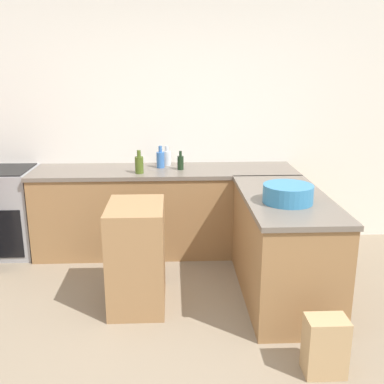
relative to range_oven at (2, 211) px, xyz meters
The scene contains 12 objects.
ground_plane 2.70m from the range_oven, 49.85° to the right, with size 14.00×14.00×0.00m, color gray.
wall_back 1.97m from the range_oven, 11.31° to the left, with size 8.00×0.06×2.70m.
counter_back 1.72m from the range_oven, ahead, with size 2.71×0.69×0.89m.
counter_peninsula 2.93m from the range_oven, 21.30° to the right, with size 0.69×1.47×0.89m.
range_oven is the anchor object (origin of this frame).
island_table 1.90m from the range_oven, 37.86° to the right, with size 0.45×0.62×0.86m.
mixing_bowl 3.01m from the range_oven, 24.74° to the right, with size 0.39×0.39×0.14m.
olive_oil_bottle 1.57m from the range_oven, ahead, with size 0.08×0.08×0.23m.
wine_bottle_dark 1.95m from the range_oven, ahead, with size 0.06×0.06×0.19m.
water_bottle_blue 1.76m from the range_oven, ahead, with size 0.08×0.08×0.23m.
vinegar_bottle_clear 1.83m from the range_oven, ahead, with size 0.09×0.09×0.21m.
paper_bag 3.48m from the range_oven, 37.37° to the right, with size 0.26×0.18×0.40m.
Camera 1 is at (0.08, -2.53, 1.92)m, focal length 42.00 mm.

